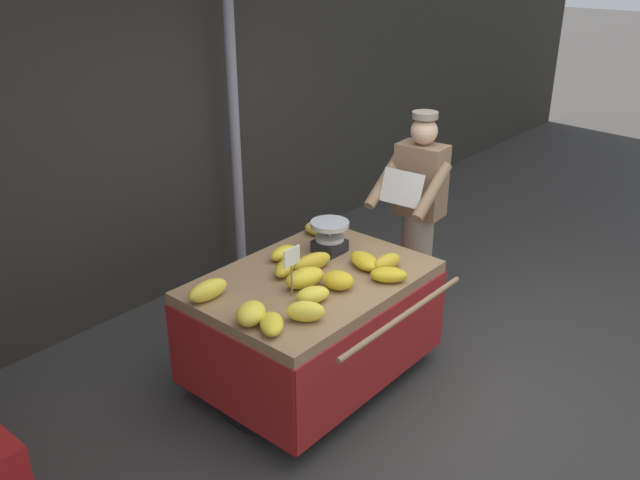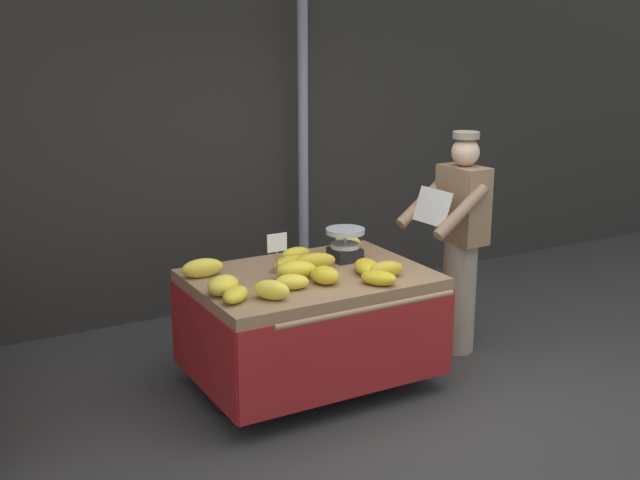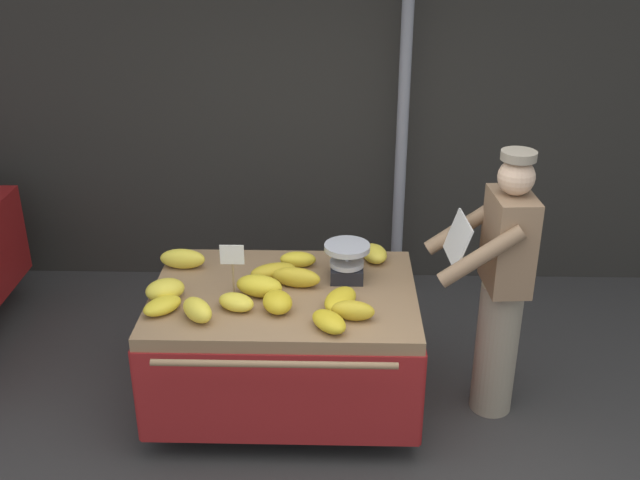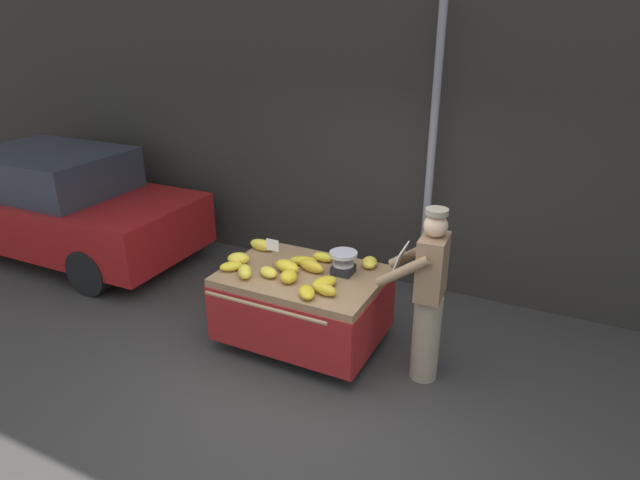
# 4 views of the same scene
# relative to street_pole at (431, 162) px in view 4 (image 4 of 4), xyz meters

# --- Properties ---
(ground_plane) EXTENTS (60.00, 60.00, 0.00)m
(ground_plane) POSITION_rel_street_pole_xyz_m (-0.42, -2.49, -1.69)
(ground_plane) COLOR #383533
(back_wall) EXTENTS (16.00, 0.24, 4.31)m
(back_wall) POSITION_rel_street_pole_xyz_m (-0.42, 0.35, 0.47)
(back_wall) COLOR #2D2B26
(back_wall) RESTS_ON ground
(street_pole) EXTENTS (0.09, 0.09, 3.38)m
(street_pole) POSITION_rel_street_pole_xyz_m (0.00, 0.00, 0.00)
(street_pole) COLOR gray
(street_pole) RESTS_ON ground
(banana_cart) EXTENTS (1.61, 1.34, 0.83)m
(banana_cart) POSITION_rel_street_pole_xyz_m (-0.81, -1.60, -1.08)
(banana_cart) COLOR #93704C
(banana_cart) RESTS_ON ground
(weighing_scale) EXTENTS (0.28, 0.28, 0.24)m
(weighing_scale) POSITION_rel_street_pole_xyz_m (-0.43, -1.43, -0.75)
(weighing_scale) COLOR black
(weighing_scale) RESTS_ON banana_cart
(price_sign) EXTENTS (0.14, 0.01, 0.34)m
(price_sign) POSITION_rel_street_pole_xyz_m (-1.10, -1.68, -0.62)
(price_sign) COLOR #997A51
(price_sign) RESTS_ON banana_cart
(banana_bunch_0) EXTENTS (0.26, 0.22, 0.10)m
(banana_bunch_0) POSITION_rel_street_pole_xyz_m (-1.06, -1.83, -0.82)
(banana_bunch_0) COLOR yellow
(banana_bunch_0) RESTS_ON banana_cart
(banana_bunch_1) EXTENTS (0.32, 0.17, 0.12)m
(banana_bunch_1) POSITION_rel_street_pole_xyz_m (-0.74, -1.54, -0.80)
(banana_bunch_1) COLOR gold
(banana_bunch_1) RESTS_ON banana_cart
(banana_bunch_2) EXTENTS (0.26, 0.26, 0.09)m
(banana_bunch_2) POSITION_rel_street_pole_xyz_m (-1.48, -1.87, -0.82)
(banana_bunch_2) COLOR yellow
(banana_bunch_2) RESTS_ON banana_cart
(banana_bunch_3) EXTENTS (0.26, 0.28, 0.10)m
(banana_bunch_3) POSITION_rel_street_pole_xyz_m (-0.53, -2.03, -0.82)
(banana_bunch_3) COLOR gold
(banana_bunch_3) RESTS_ON banana_cart
(banana_bunch_4) EXTENTS (0.31, 0.22, 0.10)m
(banana_bunch_4) POSITION_rel_street_pole_xyz_m (-0.88, -1.43, -0.82)
(banana_bunch_4) COLOR gold
(banana_bunch_4) RESTS_ON banana_cart
(banana_bunch_5) EXTENTS (0.21, 0.26, 0.10)m
(banana_bunch_5) POSITION_rel_street_pole_xyz_m (-0.25, -1.17, -0.81)
(banana_bunch_5) COLOR yellow
(banana_bunch_5) RESTS_ON banana_cart
(banana_bunch_6) EXTENTS (0.26, 0.32, 0.10)m
(banana_bunch_6) POSITION_rel_street_pole_xyz_m (-0.47, -1.78, -0.82)
(banana_bunch_6) COLOR gold
(banana_bunch_6) RESTS_ON banana_cart
(banana_bunch_7) EXTENTS (0.30, 0.14, 0.13)m
(banana_bunch_7) POSITION_rel_street_pole_xyz_m (-1.47, -1.31, -0.80)
(banana_bunch_7) COLOR yellow
(banana_bunch_7) RESTS_ON banana_cart
(banana_bunch_8) EXTENTS (0.28, 0.25, 0.13)m
(banana_bunch_8) POSITION_rel_street_pole_xyz_m (-1.49, -1.72, -0.80)
(banana_bunch_8) COLOR yellow
(banana_bunch_8) RESTS_ON banana_cart
(banana_bunch_9) EXTENTS (0.31, 0.22, 0.13)m
(banana_bunch_9) POSITION_rel_street_pole_xyz_m (-0.95, -1.66, -0.80)
(banana_bunch_9) COLOR yellow
(banana_bunch_9) RESTS_ON banana_cart
(banana_bunch_10) EXTENTS (0.23, 0.12, 0.10)m
(banana_bunch_10) POSITION_rel_street_pole_xyz_m (-0.74, -1.27, -0.81)
(banana_bunch_10) COLOR yellow
(banana_bunch_10) RESTS_ON banana_cart
(banana_bunch_11) EXTENTS (0.26, 0.15, 0.11)m
(banana_bunch_11) POSITION_rel_street_pole_xyz_m (-0.40, -1.92, -0.81)
(banana_bunch_11) COLOR gold
(banana_bunch_11) RESTS_ON banana_cart
(banana_bunch_12) EXTENTS (0.23, 0.25, 0.12)m
(banana_bunch_12) POSITION_rel_street_pole_xyz_m (-0.83, -1.84, -0.80)
(banana_bunch_12) COLOR gold
(banana_bunch_12) RESTS_ON banana_cart
(banana_bunch_13) EXTENTS (0.25, 0.27, 0.12)m
(banana_bunch_13) POSITION_rel_street_pole_xyz_m (-1.26, -1.94, -0.80)
(banana_bunch_13) COLOR yellow
(banana_bunch_13) RESTS_ON banana_cart
(vendor_person) EXTENTS (0.60, 0.54, 1.71)m
(vendor_person) POSITION_rel_street_pole_xyz_m (0.49, -1.60, -0.82)
(vendor_person) COLOR gray
(vendor_person) RESTS_ON ground
(parked_car) EXTENTS (3.93, 1.80, 1.51)m
(parked_car) POSITION_rel_street_pole_xyz_m (-4.95, -1.05, -0.94)
(parked_car) COLOR #A51919
(parked_car) RESTS_ON ground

